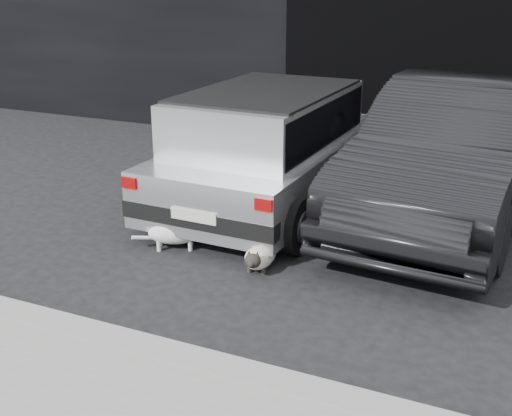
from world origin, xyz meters
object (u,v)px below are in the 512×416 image
at_px(second_car, 454,151).
at_px(cat_siamese, 260,256).
at_px(cat_white, 178,232).
at_px(silver_hatchback, 271,142).

xyz_separation_m(second_car, cat_siamese, (-1.45, -2.23, -0.66)).
bearing_deg(cat_siamese, cat_white, -13.53).
bearing_deg(silver_hatchback, second_car, 13.70).
distance_m(second_car, cat_white, 3.27).
height_order(second_car, cat_siamese, second_car).
distance_m(silver_hatchback, cat_siamese, 2.00).
height_order(second_car, cat_white, second_car).
distance_m(silver_hatchback, second_car, 2.13).
bearing_deg(cat_white, cat_siamese, 57.82).
bearing_deg(cat_white, silver_hatchback, 142.66).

